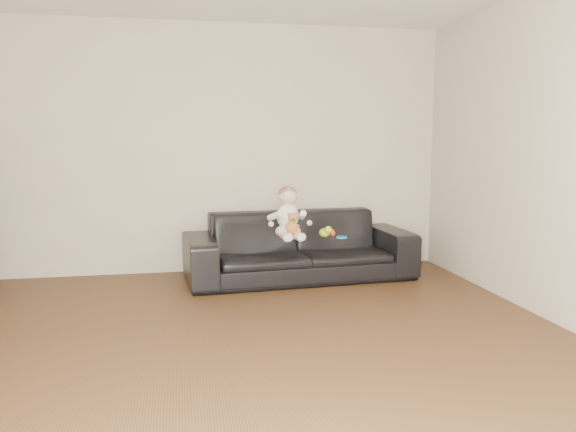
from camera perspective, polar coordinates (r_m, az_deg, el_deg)
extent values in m
plane|color=#472E19|center=(3.54, -5.18, -15.72)|extent=(5.50, 5.50, 0.00)
plane|color=#BCB29E|center=(5.99, -7.97, 6.72)|extent=(5.00, 0.00, 5.00)
plane|color=#BCB29E|center=(0.58, 21.38, -4.12)|extent=(5.00, 0.00, 5.00)
imported|color=black|center=(5.70, 1.16, -3.05)|extent=(2.33, 1.05, 0.66)
ellipsoid|color=white|center=(5.54, 0.00, -1.55)|extent=(0.30, 0.27, 0.14)
ellipsoid|color=white|center=(5.53, -0.03, -0.02)|extent=(0.26, 0.23, 0.26)
sphere|color=beige|center=(5.49, 0.00, 2.08)|extent=(0.21, 0.21, 0.17)
ellipsoid|color=#8C603F|center=(5.50, -0.02, 2.37)|extent=(0.21, 0.21, 0.12)
cylinder|color=white|center=(5.38, -0.22, -2.07)|extent=(0.12, 0.23, 0.08)
cylinder|color=white|center=(5.40, 0.88, -2.03)|extent=(0.12, 0.23, 0.08)
sphere|color=white|center=(5.27, -0.12, -2.28)|extent=(0.09, 0.09, 0.07)
sphere|color=white|center=(5.29, 1.23, -2.23)|extent=(0.09, 0.09, 0.07)
cylinder|color=white|center=(5.45, -1.33, 0.03)|extent=(0.10, 0.19, 0.12)
cylinder|color=white|center=(5.50, 1.48, 0.10)|extent=(0.10, 0.19, 0.12)
ellipsoid|color=#AC6E31|center=(5.37, 0.43, -1.16)|extent=(0.14, 0.13, 0.13)
sphere|color=#AC6E31|center=(5.35, 0.46, -0.19)|extent=(0.11, 0.11, 0.09)
sphere|color=#AC6E31|center=(5.34, 0.12, 0.16)|extent=(0.04, 0.04, 0.03)
sphere|color=#AC6E31|center=(5.36, 0.77, 0.18)|extent=(0.04, 0.04, 0.03)
sphere|color=#593819|center=(5.31, 0.54, -0.35)|extent=(0.04, 0.04, 0.03)
ellipsoid|color=#ADD419|center=(5.60, 3.72, -1.71)|extent=(0.12, 0.14, 0.09)
sphere|color=red|center=(5.65, 4.55, -1.78)|extent=(0.08, 0.08, 0.06)
cylinder|color=#1A94D7|center=(5.57, 5.47, -2.17)|extent=(0.13, 0.13, 0.02)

